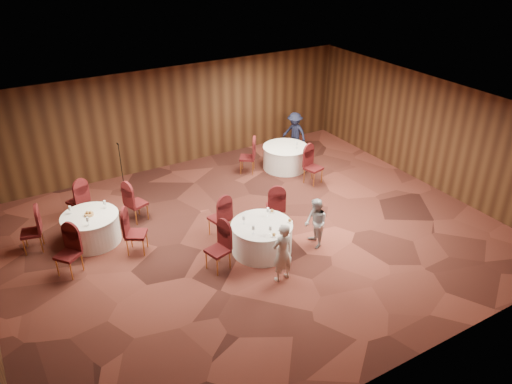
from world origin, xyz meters
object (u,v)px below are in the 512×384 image
mic_stand (123,177)px  woman_a (282,253)px  table_main (262,237)px  table_right (285,157)px  man_c (295,133)px  table_left (92,228)px  woman_b (316,223)px

mic_stand → woman_a: size_ratio=1.05×
table_main → table_right: 4.71m
mic_stand → man_c: (5.92, -0.22, 0.29)m
table_left → man_c: size_ratio=0.97×
table_left → woman_a: 4.88m
table_left → table_right: bearing=10.0°
table_main → mic_stand: bearing=112.4°
table_main → man_c: man_c is taller
table_left → table_right: (6.45, 1.14, -0.00)m
table_main → woman_a: bearing=-98.7°
mic_stand → man_c: 5.93m
man_c → table_left: bearing=-94.4°
table_main → man_c: size_ratio=1.03×
woman_b → man_c: size_ratio=0.89×
woman_a → man_c: man_c is taller
woman_a → woman_b: (1.41, 0.70, -0.08)m
table_main → table_left: (-3.42, 2.47, 0.00)m
table_main → woman_b: 1.34m
table_right → woman_a: woman_a is taller
woman_a → mic_stand: bearing=-77.7°
table_right → man_c: size_ratio=1.01×
woman_a → man_c: size_ratio=0.99×
mic_stand → table_right: bearing=-12.5°
mic_stand → woman_a: mic_stand is taller
table_main → mic_stand: 5.09m
man_c → mic_stand: bearing=-111.8°
table_main → woman_b: size_ratio=1.16×
table_right → table_left: bearing=-170.0°
table_main → mic_stand: (-1.94, 4.71, 0.05)m
table_right → man_c: 1.33m
table_right → woman_a: bearing=-124.0°
table_main → table_left: size_ratio=1.06×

